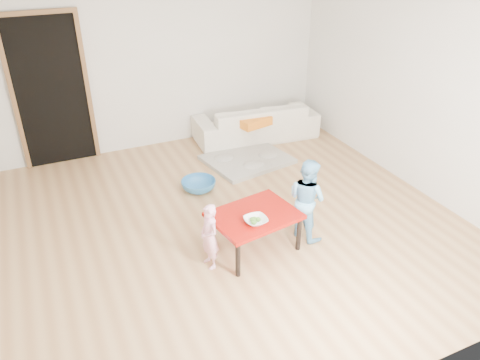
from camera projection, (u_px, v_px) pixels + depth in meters
floor at (233, 221)px, 5.47m from camera, size 5.00×5.00×0.01m
back_wall at (163, 60)px, 6.83m from camera, size 5.00×0.02×2.60m
right_wall at (417, 86)px, 5.76m from camera, size 0.02×5.00×2.60m
doorway at (51, 93)px, 6.36m from camera, size 1.02×0.08×2.11m
sofa at (256, 121)px, 7.45m from camera, size 1.99×0.91×0.56m
cushion at (252, 120)px, 7.08m from camera, size 0.57×0.53×0.13m
red_table at (254, 231)px, 4.92m from camera, size 0.96×0.78×0.44m
bowl at (256, 221)px, 4.66m from camera, size 0.23×0.23×0.06m
broccoli at (256, 221)px, 4.66m from camera, size 0.12×0.12×0.06m
child_pink at (209, 237)px, 4.60m from camera, size 0.20×0.28×0.71m
child_blue at (307, 199)px, 5.02m from camera, size 0.47×0.54×0.93m
basin at (199, 185)px, 6.07m from camera, size 0.45×0.45×0.14m
blanket at (247, 159)px, 6.83m from camera, size 1.28×1.13×0.06m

